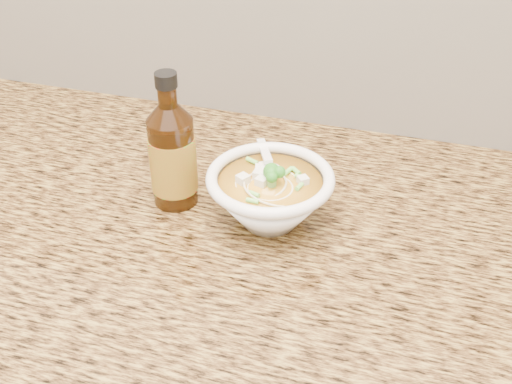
# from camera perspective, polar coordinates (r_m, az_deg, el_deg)

# --- Properties ---
(counter_slab) EXTENTS (4.00, 0.68, 0.04)m
(counter_slab) POSITION_cam_1_polar(r_m,az_deg,el_deg) (0.92, -3.54, -3.20)
(counter_slab) COLOR olive
(counter_slab) RESTS_ON cabinet
(soup_bowl) EXTENTS (0.17, 0.19, 0.10)m
(soup_bowl) POSITION_cam_1_polar(r_m,az_deg,el_deg) (0.88, 1.26, -0.42)
(soup_bowl) COLOR white
(soup_bowl) RESTS_ON counter_slab
(hot_sauce_bottle) EXTENTS (0.09, 0.09, 0.20)m
(hot_sauce_bottle) POSITION_cam_1_polar(r_m,az_deg,el_deg) (0.90, -7.43, 3.21)
(hot_sauce_bottle) COLOR #391D07
(hot_sauce_bottle) RESTS_ON counter_slab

